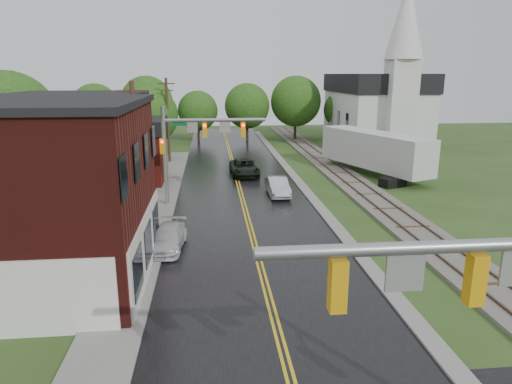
{
  "coord_description": "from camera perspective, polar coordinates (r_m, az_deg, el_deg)",
  "views": [
    {
      "loc": [
        -2.33,
        -5.67,
        9.36
      ],
      "look_at": [
        -0.07,
        16.83,
        3.5
      ],
      "focal_mm": 32.0,
      "sensor_mm": 36.0,
      "label": 1
    }
  ],
  "objects": [
    {
      "name": "traffic_signal_near",
      "position": [
        10.57,
        28.97,
        -11.95
      ],
      "size": [
        7.34,
        0.3,
        7.2
      ],
      "color": "gray",
      "rests_on": "ground"
    },
    {
      "name": "railroad",
      "position": [
        43.49,
        10.88,
        1.98
      ],
      "size": [
        3.2,
        80.0,
        0.3
      ],
      "color": "#59544C",
      "rests_on": "ground"
    },
    {
      "name": "tree_left_c",
      "position": [
        47.25,
        -20.0,
        7.77
      ],
      "size": [
        6.0,
        6.0,
        7.65
      ],
      "color": "black",
      "rests_on": "ground"
    },
    {
      "name": "semi_trailer",
      "position": [
        44.7,
        14.57,
        5.11
      ],
      "size": [
        7.16,
        13.25,
        4.07
      ],
      "color": "black",
      "rests_on": "ground"
    },
    {
      "name": "traffic_signal_far",
      "position": [
        32.98,
        -7.72,
        6.76
      ],
      "size": [
        7.34,
        0.43,
        7.2
      ],
      "color": "gray",
      "rests_on": "ground"
    },
    {
      "name": "utility_pole_b",
      "position": [
        28.41,
        -14.76,
        4.65
      ],
      "size": [
        1.8,
        0.28,
        9.0
      ],
      "color": "#382616",
      "rests_on": "ground"
    },
    {
      "name": "sedan_silver",
      "position": [
        36.11,
        2.72,
        0.65
      ],
      "size": [
        1.63,
        4.35,
        1.42
      ],
      "primitive_type": "imported",
      "rotation": [
        0.0,
        0.0,
        0.03
      ],
      "color": "#BCBCC1",
      "rests_on": "ground"
    },
    {
      "name": "suv_dark",
      "position": [
        43.26,
        -1.47,
        3.04
      ],
      "size": [
        2.73,
        5.5,
        1.5
      ],
      "primitive_type": "imported",
      "rotation": [
        0.0,
        0.0,
        0.04
      ],
      "color": "black",
      "rests_on": "ground"
    },
    {
      "name": "pickup_white",
      "position": [
        25.63,
        -10.97,
        -5.69
      ],
      "size": [
        2.16,
        4.43,
        1.24
      ],
      "primitive_type": "imported",
      "rotation": [
        0.0,
        0.0,
        -0.1
      ],
      "color": "silver",
      "rests_on": "ground"
    },
    {
      "name": "church",
      "position": [
        63.56,
        15.12,
        10.86
      ],
      "size": [
        10.4,
        18.4,
        20.0
      ],
      "color": "silver",
      "rests_on": "ground"
    },
    {
      "name": "curb_right",
      "position": [
        42.44,
        4.9,
        1.73
      ],
      "size": [
        0.8,
        70.0,
        0.12
      ],
      "primitive_type": "cube",
      "color": "gray",
      "rests_on": "ground"
    },
    {
      "name": "tree_left_b",
      "position": [
        40.81,
        -28.33,
        7.69
      ],
      "size": [
        7.6,
        7.6,
        9.69
      ],
      "color": "black",
      "rests_on": "ground"
    },
    {
      "name": "darkred_building",
      "position": [
        42.0,
        -16.21,
        4.13
      ],
      "size": [
        7.0,
        6.0,
        4.4
      ],
      "primitive_type": "cube",
      "color": "#3F0F0C",
      "rests_on": "ground"
    },
    {
      "name": "sidewalk_left",
      "position": [
        32.3,
        -12.38,
        -2.67
      ],
      "size": [
        2.4,
        50.0,
        0.12
      ],
      "primitive_type": "cube",
      "color": "gray",
      "rests_on": "ground"
    },
    {
      "name": "tree_left_e",
      "position": [
        52.17,
        -13.06,
        9.16
      ],
      "size": [
        6.4,
        6.4,
        8.16
      ],
      "color": "black",
      "rests_on": "ground"
    },
    {
      "name": "yellow_house",
      "position": [
        33.41,
        -20.7,
        2.96
      ],
      "size": [
        8.0,
        7.0,
        6.4
      ],
      "primitive_type": "cube",
      "color": "tan",
      "rests_on": "ground"
    },
    {
      "name": "main_road",
      "position": [
        36.95,
        -1.93,
        -0.15
      ],
      "size": [
        10.0,
        90.0,
        0.02
      ],
      "primitive_type": "cube",
      "color": "black",
      "rests_on": "ground"
    },
    {
      "name": "utility_pole_c",
      "position": [
        50.08,
        -10.97,
        8.95
      ],
      "size": [
        1.8,
        0.28,
        9.0
      ],
      "color": "#382616",
      "rests_on": "ground"
    }
  ]
}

